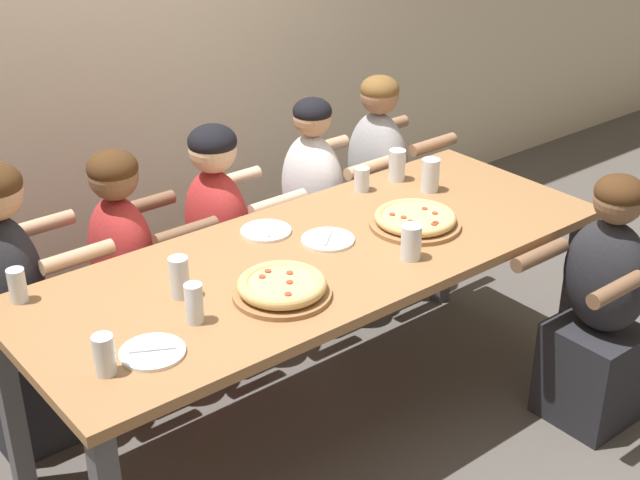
{
  "coord_description": "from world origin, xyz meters",
  "views": [
    {
      "loc": [
        -1.88,
        -2.32,
        2.34
      ],
      "look_at": [
        0.0,
        0.0,
        0.85
      ],
      "focal_mm": 50.0,
      "sensor_mm": 36.0,
      "label": 1
    }
  ],
  "objects_px": {
    "drinking_glass_e": "(411,244)",
    "diner_far_center": "(219,254)",
    "drinking_glass_a": "(104,357)",
    "drinking_glass_d": "(194,306)",
    "pizza_board_main": "(282,287)",
    "diner_far_midright": "(313,224)",
    "empty_plate_b": "(152,352)",
    "diner_far_midleft": "(127,288)",
    "diner_far_left": "(17,318)",
    "drinking_glass_g": "(179,279)",
    "empty_plate_a": "(266,231)",
    "empty_plate_c": "(328,240)",
    "diner_far_right": "(377,199)",
    "pizza_board_second": "(415,220)",
    "drinking_glass_b": "(362,180)",
    "drinking_glass_f": "(430,177)",
    "drinking_glass_c": "(397,167)",
    "diner_near_right": "(599,314)",
    "drinking_glass_h": "(18,288)"
  },
  "relations": [
    {
      "from": "diner_far_center",
      "to": "empty_plate_a",
      "type": "bearing_deg",
      "value": -4.3
    },
    {
      "from": "drinking_glass_e",
      "to": "drinking_glass_f",
      "type": "distance_m",
      "value": 0.65
    },
    {
      "from": "drinking_glass_e",
      "to": "diner_far_midright",
      "type": "xyz_separation_m",
      "value": [
        0.27,
        0.92,
        -0.34
      ]
    },
    {
      "from": "drinking_glass_h",
      "to": "diner_far_left",
      "type": "height_order",
      "value": "diner_far_left"
    },
    {
      "from": "drinking_glass_d",
      "to": "pizza_board_main",
      "type": "bearing_deg",
      "value": -8.32
    },
    {
      "from": "pizza_board_second",
      "to": "empty_plate_b",
      "type": "xyz_separation_m",
      "value": [
        -1.27,
        -0.14,
        -0.02
      ]
    },
    {
      "from": "drinking_glass_b",
      "to": "drinking_glass_f",
      "type": "xyz_separation_m",
      "value": [
        0.23,
        -0.19,
        0.02
      ]
    },
    {
      "from": "drinking_glass_g",
      "to": "diner_far_left",
      "type": "bearing_deg",
      "value": 120.38
    },
    {
      "from": "diner_far_left",
      "to": "pizza_board_main",
      "type": "bearing_deg",
      "value": 37.09
    },
    {
      "from": "pizza_board_main",
      "to": "diner_far_midright",
      "type": "height_order",
      "value": "diner_far_midright"
    },
    {
      "from": "empty_plate_c",
      "to": "diner_far_right",
      "type": "relative_size",
      "value": 0.18
    },
    {
      "from": "empty_plate_b",
      "to": "diner_far_left",
      "type": "xyz_separation_m",
      "value": [
        -0.12,
        0.88,
        -0.25
      ]
    },
    {
      "from": "diner_far_midright",
      "to": "diner_far_right",
      "type": "xyz_separation_m",
      "value": [
        0.41,
        -0.0,
        0.02
      ]
    },
    {
      "from": "drinking_glass_g",
      "to": "diner_far_midright",
      "type": "xyz_separation_m",
      "value": [
        1.08,
        0.63,
        -0.35
      ]
    },
    {
      "from": "drinking_glass_b",
      "to": "drinking_glass_d",
      "type": "distance_m",
      "value": 1.23
    },
    {
      "from": "pizza_board_main",
      "to": "diner_near_right",
      "type": "xyz_separation_m",
      "value": [
        1.2,
        -0.49,
        -0.33
      ]
    },
    {
      "from": "empty_plate_b",
      "to": "drinking_glass_e",
      "type": "relative_size",
      "value": 1.54
    },
    {
      "from": "drinking_glass_e",
      "to": "diner_far_center",
      "type": "xyz_separation_m",
      "value": [
        -0.26,
        0.92,
        -0.33
      ]
    },
    {
      "from": "empty_plate_a",
      "to": "drinking_glass_h",
      "type": "distance_m",
      "value": 0.97
    },
    {
      "from": "drinking_glass_f",
      "to": "diner_near_right",
      "type": "height_order",
      "value": "diner_near_right"
    },
    {
      "from": "diner_near_right",
      "to": "diner_far_left",
      "type": "bearing_deg",
      "value": 53.93
    },
    {
      "from": "drinking_glass_c",
      "to": "diner_far_right",
      "type": "height_order",
      "value": "diner_far_right"
    },
    {
      "from": "empty_plate_a",
      "to": "diner_far_center",
      "type": "distance_m",
      "value": 0.49
    },
    {
      "from": "drinking_glass_a",
      "to": "drinking_glass_b",
      "type": "height_order",
      "value": "drinking_glass_a"
    },
    {
      "from": "diner_far_midleft",
      "to": "pizza_board_second",
      "type": "bearing_deg",
      "value": 51.42
    },
    {
      "from": "diner_far_midleft",
      "to": "empty_plate_b",
      "type": "bearing_deg",
      "value": -21.58
    },
    {
      "from": "diner_far_center",
      "to": "drinking_glass_c",
      "type": "bearing_deg",
      "value": 65.43
    },
    {
      "from": "pizza_board_main",
      "to": "drinking_glass_d",
      "type": "height_order",
      "value": "drinking_glass_d"
    },
    {
      "from": "pizza_board_main",
      "to": "diner_far_midleft",
      "type": "relative_size",
      "value": 0.31
    },
    {
      "from": "drinking_glass_f",
      "to": "drinking_glass_h",
      "type": "distance_m",
      "value": 1.78
    },
    {
      "from": "drinking_glass_b",
      "to": "drinking_glass_g",
      "type": "bearing_deg",
      "value": -164.86
    },
    {
      "from": "empty_plate_c",
      "to": "drinking_glass_a",
      "type": "xyz_separation_m",
      "value": [
        -1.07,
        -0.26,
        0.05
      ]
    },
    {
      "from": "empty_plate_c",
      "to": "drinking_glass_a",
      "type": "relative_size",
      "value": 1.6
    },
    {
      "from": "empty_plate_a",
      "to": "drinking_glass_f",
      "type": "xyz_separation_m",
      "value": [
        0.8,
        -0.11,
        0.06
      ]
    },
    {
      "from": "drinking_glass_c",
      "to": "diner_far_center",
      "type": "relative_size",
      "value": 0.13
    },
    {
      "from": "empty_plate_c",
      "to": "diner_far_center",
      "type": "bearing_deg",
      "value": 100.16
    },
    {
      "from": "drinking_glass_b",
      "to": "diner_far_left",
      "type": "relative_size",
      "value": 0.09
    },
    {
      "from": "empty_plate_c",
      "to": "diner_far_midright",
      "type": "xyz_separation_m",
      "value": [
        0.42,
        0.62,
        -0.29
      ]
    },
    {
      "from": "drinking_glass_a",
      "to": "drinking_glass_d",
      "type": "height_order",
      "value": "drinking_glass_d"
    },
    {
      "from": "empty_plate_b",
      "to": "drinking_glass_g",
      "type": "xyz_separation_m",
      "value": [
        0.25,
        0.25,
        0.06
      ]
    },
    {
      "from": "empty_plate_c",
      "to": "drinking_glass_d",
      "type": "relative_size",
      "value": 1.49
    },
    {
      "from": "empty_plate_c",
      "to": "diner_far_midright",
      "type": "distance_m",
      "value": 0.8
    },
    {
      "from": "drinking_glass_a",
      "to": "drinking_glass_d",
      "type": "xyz_separation_m",
      "value": [
        0.36,
        0.08,
        0.0
      ]
    },
    {
      "from": "empty_plate_a",
      "to": "drinking_glass_b",
      "type": "bearing_deg",
      "value": 7.5
    },
    {
      "from": "diner_far_center",
      "to": "diner_far_left",
      "type": "height_order",
      "value": "diner_far_left"
    },
    {
      "from": "empty_plate_c",
      "to": "diner_far_center",
      "type": "xyz_separation_m",
      "value": [
        -0.11,
        0.62,
        -0.28
      ]
    },
    {
      "from": "pizza_board_second",
      "to": "drinking_glass_d",
      "type": "xyz_separation_m",
      "value": [
        -1.07,
        -0.06,
        0.03
      ]
    },
    {
      "from": "empty_plate_a",
      "to": "drinking_glass_a",
      "type": "relative_size",
      "value": 1.56
    },
    {
      "from": "drinking_glass_b",
      "to": "diner_far_right",
      "type": "relative_size",
      "value": 0.09
    },
    {
      "from": "drinking_glass_a",
      "to": "drinking_glass_c",
      "type": "bearing_deg",
      "value": 17.63
    }
  ]
}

